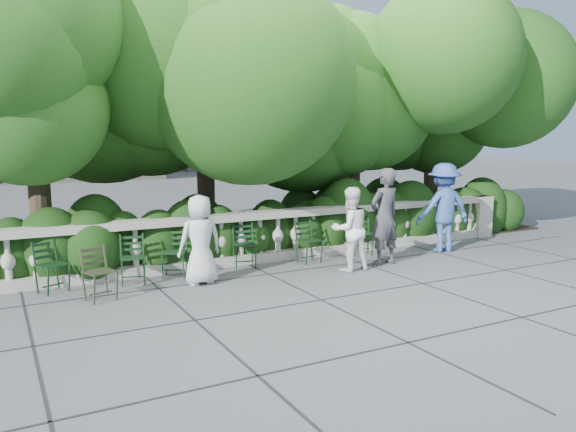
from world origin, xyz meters
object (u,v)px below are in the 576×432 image
chair_f (364,256)px  person_casual_man (350,229)px  chair_d (246,269)px  chair_e (313,264)px  chair_weathered (106,303)px  chair_c (174,279)px  person_businessman (200,240)px  chair_b (59,294)px  person_older_blue (443,208)px  person_woman_grey (384,217)px  chair_a (134,286)px

chair_f → person_casual_man: bearing=-118.0°
chair_d → chair_e: same height
chair_e → chair_weathered: same height
chair_c → chair_f: size_ratio=1.00×
chair_f → person_businessman: bearing=-152.8°
chair_b → chair_f: same height
chair_c → chair_d: bearing=28.2°
chair_weathered → person_businessman: bearing=-4.7°
chair_d → person_older_blue: (4.38, -0.49, 0.95)m
chair_e → person_older_blue: 3.20m
chair_c → chair_f: 4.01m
chair_d → chair_weathered: same height
person_older_blue → chair_weathered: bearing=13.8°
chair_f → person_casual_man: 1.51m
person_casual_man → chair_weathered: bearing=2.2°
person_woman_grey → chair_weathered: bearing=-6.7°
chair_c → person_older_blue: size_ratio=0.44×
chair_d → person_businessman: bearing=-137.0°
chair_a → chair_f: size_ratio=1.00×
chair_d → chair_weathered: 2.86m
chair_a → person_woman_grey: 4.76m
chair_d → chair_e: bearing=4.9°
chair_e → person_woman_grey: (1.18, -0.67, 0.93)m
chair_e → person_older_blue: person_older_blue is taller
chair_f → chair_c: bearing=-161.2°
chair_c → person_woman_grey: person_woman_grey is taller
chair_c → chair_d: same height
chair_b → chair_weathered: 1.00m
chair_e → person_casual_man: (0.33, -0.74, 0.77)m
person_woman_grey → person_casual_man: (-0.84, -0.07, -0.16)m
chair_c → person_businessman: 0.98m
chair_b → chair_a: bearing=-29.6°
chair_weathered → person_casual_man: size_ratio=0.54×
chair_b → chair_e: bearing=-26.9°
person_businessman → person_woman_grey: 3.61m
chair_e → person_casual_man: person_casual_man is taller
chair_b → chair_weathered: size_ratio=1.00×
chair_weathered → person_casual_man: 4.43m
chair_c → chair_d: (1.39, 0.04, 0.00)m
person_businessman → person_older_blue: bearing=178.0°
chair_a → chair_d: bearing=16.2°
chair_weathered → person_businessman: (1.62, 0.34, 0.75)m
chair_a → person_woman_grey: person_woman_grey is taller
chair_b → person_woman_grey: size_ratio=0.45×
chair_c → chair_e: size_ratio=1.00×
chair_f → chair_weathered: size_ratio=1.00×
person_woman_grey → person_older_blue: bearing=-175.2°
chair_a → chair_e: size_ratio=1.00×
chair_b → chair_e: size_ratio=1.00×
chair_e → chair_f: (1.29, 0.14, 0.00)m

